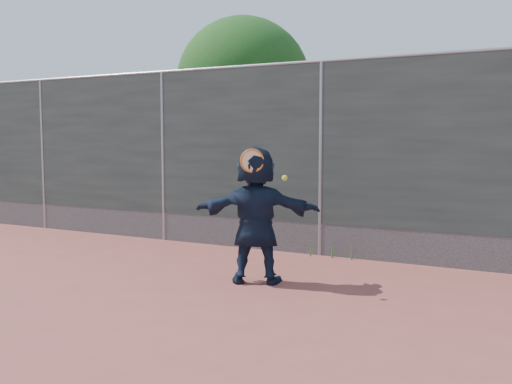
% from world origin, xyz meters
% --- Properties ---
extents(ground, '(80.00, 80.00, 0.00)m').
position_xyz_m(ground, '(0.00, 0.00, 0.00)').
color(ground, '#9E4C42').
rests_on(ground, ground).
extents(player, '(1.68, 1.04, 1.73)m').
position_xyz_m(player, '(-0.10, 1.52, 0.86)').
color(player, '#121E32').
rests_on(player, ground).
extents(fence, '(20.00, 0.06, 3.03)m').
position_xyz_m(fence, '(-0.00, 3.50, 1.58)').
color(fence, '#38423D').
rests_on(fence, ground).
extents(swing_action, '(0.63, 0.17, 0.51)m').
position_xyz_m(swing_action, '(-0.01, 1.31, 1.51)').
color(swing_action, orange).
rests_on(swing_action, ground).
extents(tree_left, '(3.15, 3.00, 4.53)m').
position_xyz_m(tree_left, '(-2.85, 6.55, 2.94)').
color(tree_left, '#382314').
rests_on(tree_left, ground).
extents(weed_clump, '(0.68, 0.07, 0.30)m').
position_xyz_m(weed_clump, '(0.29, 3.38, 0.13)').
color(weed_clump, '#387226').
rests_on(weed_clump, ground).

